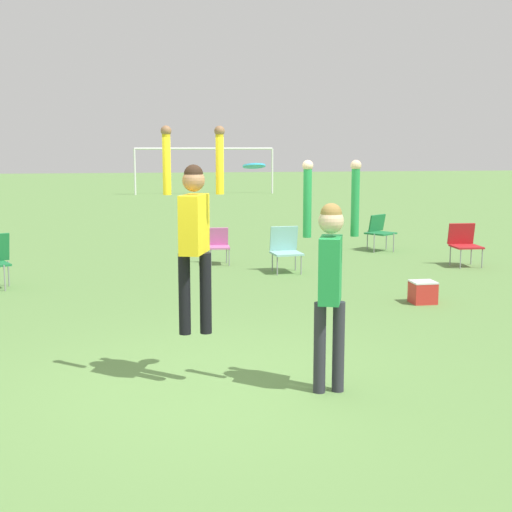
% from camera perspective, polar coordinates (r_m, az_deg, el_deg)
% --- Properties ---
extents(ground_plane, '(120.00, 120.00, 0.00)m').
position_cam_1_polar(ground_plane, '(7.33, -3.69, -10.45)').
color(ground_plane, '#608C47').
extents(person_jumping, '(0.62, 0.51, 2.08)m').
position_cam_1_polar(person_jumping, '(7.09, -4.97, 2.43)').
color(person_jumping, black).
rests_on(person_jumping, ground_plane).
extents(person_defending, '(0.58, 0.47, 2.28)m').
position_cam_1_polar(person_defending, '(6.92, 5.97, -1.12)').
color(person_defending, '#2D2D38').
rests_on(person_defending, ground_plane).
extents(frisbee, '(0.23, 0.23, 0.06)m').
position_cam_1_polar(frisbee, '(7.08, -0.15, 7.22)').
color(frisbee, '#2D9EDB').
extents(camping_chair_0, '(0.58, 0.61, 0.86)m').
position_cam_1_polar(camping_chair_0, '(15.06, 16.32, 1.11)').
color(camping_chair_0, gray).
rests_on(camping_chair_0, ground_plane).
extents(camping_chair_2, '(0.77, 0.85, 0.83)m').
position_cam_1_polar(camping_chair_2, '(16.85, 9.82, 2.10)').
color(camping_chair_2, gray).
rests_on(camping_chair_2, ground_plane).
extents(camping_chair_3, '(0.48, 0.51, 0.75)m').
position_cam_1_polar(camping_chair_3, '(14.69, -3.04, 1.04)').
color(camping_chair_3, gray).
rests_on(camping_chair_3, ground_plane).
extents(camping_chair_4, '(0.58, 0.63, 0.88)m').
position_cam_1_polar(camping_chair_4, '(13.76, 2.36, 0.73)').
color(camping_chair_4, gray).
rests_on(camping_chair_4, ground_plane).
extents(cooler_box, '(0.37, 0.35, 0.35)m').
position_cam_1_polar(cooler_box, '(11.36, 13.20, -2.83)').
color(cooler_box, red).
rests_on(cooler_box, ground_plane).
extents(soccer_goal, '(7.10, 0.10, 2.35)m').
position_cam_1_polar(soccer_goal, '(36.45, -4.14, 7.85)').
color(soccer_goal, white).
rests_on(soccer_goal, ground_plane).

